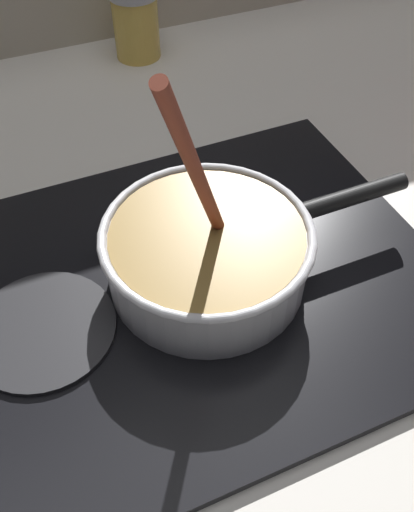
# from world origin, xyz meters

# --- Properties ---
(ground) EXTENTS (2.40, 1.60, 0.04)m
(ground) POSITION_xyz_m (0.00, 0.00, -0.02)
(ground) COLOR beige
(hob_plate) EXTENTS (0.56, 0.48, 0.01)m
(hob_plate) POSITION_xyz_m (-0.03, 0.13, 0.01)
(hob_plate) COLOR black
(hob_plate) RESTS_ON ground
(burner_ring) EXTENTS (0.20, 0.20, 0.01)m
(burner_ring) POSITION_xyz_m (-0.03, 0.13, 0.02)
(burner_ring) COLOR #592D0C
(burner_ring) RESTS_ON hob_plate
(spare_burner) EXTENTS (0.16, 0.16, 0.01)m
(spare_burner) POSITION_xyz_m (-0.23, 0.13, 0.01)
(spare_burner) COLOR #262628
(spare_burner) RESTS_ON hob_plate
(cooking_pan) EXTENTS (0.39, 0.24, 0.32)m
(cooking_pan) POSITION_xyz_m (-0.03, 0.13, 0.05)
(cooking_pan) COLOR silver
(cooking_pan) RESTS_ON hob_plate
(condiment_jar) EXTENTS (0.09, 0.09, 0.12)m
(condiment_jar) POSITION_xyz_m (0.07, 0.69, 0.06)
(condiment_jar) COLOR gold
(condiment_jar) RESTS_ON ground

